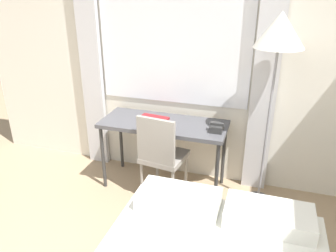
# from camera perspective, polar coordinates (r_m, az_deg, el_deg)

# --- Properties ---
(wall_back_with_window) EXTENTS (5.03, 0.13, 2.70)m
(wall_back_with_window) POSITION_cam_1_polar(r_m,az_deg,el_deg) (3.36, 4.52, 12.15)
(wall_back_with_window) COLOR silver
(wall_back_with_window) RESTS_ON ground_plane
(desk) EXTENTS (1.27, 0.52, 0.74)m
(desk) POSITION_cam_1_polar(r_m,az_deg,el_deg) (3.31, -0.76, -0.38)
(desk) COLOR #4C4C51
(desk) RESTS_ON ground_plane
(desk_chair) EXTENTS (0.45, 0.45, 0.91)m
(desk_chair) POSITION_cam_1_polar(r_m,az_deg,el_deg) (3.19, -1.20, -4.67)
(desk_chair) COLOR gray
(desk_chair) RESTS_ON ground_plane
(standing_lamp) EXTENTS (0.41, 0.41, 1.82)m
(standing_lamp) POSITION_cam_1_polar(r_m,az_deg,el_deg) (2.90, 18.80, 14.17)
(standing_lamp) COLOR #4C4C51
(standing_lamp) RESTS_ON ground_plane
(telephone) EXTENTS (0.13, 0.14, 0.09)m
(telephone) POSITION_cam_1_polar(r_m,az_deg,el_deg) (3.11, 8.54, -0.24)
(telephone) COLOR #2D2D2D
(telephone) RESTS_ON desk
(book) EXTENTS (0.31, 0.19, 0.02)m
(book) POSITION_cam_1_polar(r_m,az_deg,el_deg) (3.35, -2.52, 1.33)
(book) COLOR maroon
(book) RESTS_ON desk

